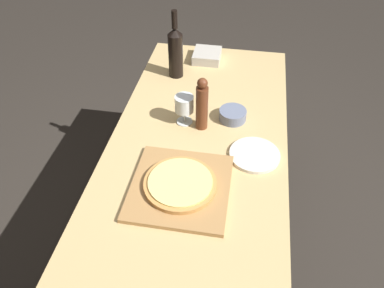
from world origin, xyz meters
TOP-DOWN VIEW (x-y plane):
  - ground_plane at (0.00, 0.00)m, footprint 12.00×12.00m
  - dining_table at (0.00, 0.00)m, footprint 0.73×1.76m
  - cutting_board at (-0.02, -0.19)m, footprint 0.36×0.37m
  - pizza at (-0.02, -0.19)m, footprint 0.26×0.26m
  - wine_bottle at (-0.19, 0.56)m, footprint 0.07×0.07m
  - pepper_mill at (0.00, 0.17)m, footprint 0.05×0.05m
  - wine_glass at (-0.08, 0.19)m, footprint 0.08×0.08m
  - small_bowl at (0.13, 0.24)m, footprint 0.12×0.12m
  - dinner_plate at (0.24, 0.02)m, footprint 0.20×0.20m
  - food_container at (-0.06, 0.74)m, footprint 0.14×0.15m

SIDE VIEW (x-z plane):
  - ground_plane at x=0.00m, z-range 0.00..0.00m
  - dining_table at x=0.00m, z-range 0.28..1.03m
  - dinner_plate at x=0.24m, z-range 0.75..0.76m
  - cutting_board at x=-0.02m, z-range 0.75..0.77m
  - small_bowl at x=0.13m, z-range 0.75..0.80m
  - food_container at x=-0.06m, z-range 0.75..0.80m
  - pizza at x=-0.02m, z-range 0.77..0.79m
  - wine_glass at x=-0.08m, z-range 0.77..0.91m
  - pepper_mill at x=0.00m, z-range 0.74..0.99m
  - wine_bottle at x=-0.19m, z-range 0.71..1.05m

